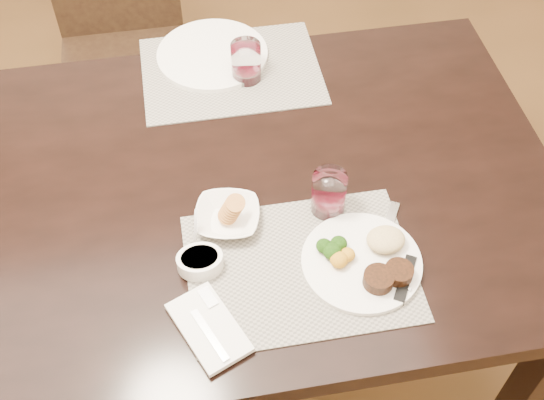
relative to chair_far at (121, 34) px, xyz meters
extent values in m
plane|color=#432E15|center=(0.00, -0.93, -0.50)|extent=(4.50, 4.50, 0.00)
cube|color=black|center=(0.00, -0.93, 0.22)|extent=(2.00, 1.00, 0.05)
cube|color=black|center=(0.92, -1.35, -0.15)|extent=(0.08, 0.08, 0.70)
cube|color=black|center=(0.92, -0.51, -0.15)|extent=(0.08, 0.08, 0.70)
cube|color=black|center=(0.00, -0.08, -0.07)|extent=(0.42, 0.42, 0.04)
cube|color=black|center=(-0.18, -0.26, -0.30)|extent=(0.04, 0.04, 0.41)
cube|color=black|center=(0.18, -0.26, -0.30)|extent=(0.04, 0.04, 0.41)
cube|color=black|center=(-0.18, 0.10, -0.30)|extent=(0.04, 0.04, 0.41)
cube|color=black|center=(0.18, 0.10, -0.30)|extent=(0.04, 0.04, 0.41)
cube|color=gray|center=(0.36, -1.18, 0.25)|extent=(0.46, 0.34, 0.00)
cube|color=gray|center=(0.31, -0.55, 0.25)|extent=(0.46, 0.34, 0.00)
cylinder|color=white|center=(0.49, -1.19, 0.26)|extent=(0.25, 0.25, 0.01)
cylinder|color=black|center=(0.51, -1.25, 0.27)|extent=(0.06, 0.06, 0.03)
cylinder|color=black|center=(0.55, -1.24, 0.27)|extent=(0.06, 0.06, 0.02)
ellipsoid|color=#CDBB7B|center=(0.55, -1.16, 0.28)|extent=(0.08, 0.07, 0.03)
ellipsoid|color=#1D440D|center=(0.43, -1.17, 0.28)|extent=(0.04, 0.04, 0.03)
ellipsoid|color=#B77B17|center=(0.44, -1.19, 0.28)|extent=(0.04, 0.04, 0.03)
cube|color=white|center=(0.16, -1.29, 0.26)|extent=(0.16, 0.20, 0.01)
cube|color=silver|center=(0.16, -1.31, 0.27)|extent=(0.06, 0.12, 0.01)
cube|color=silver|center=(0.17, -1.23, 0.27)|extent=(0.04, 0.05, 0.00)
cube|color=silver|center=(0.56, -1.12, 0.25)|extent=(0.10, 0.15, 0.00)
cube|color=black|center=(0.56, -1.25, 0.26)|extent=(0.08, 0.11, 0.01)
imported|color=white|center=(0.23, -1.04, 0.27)|extent=(0.16, 0.16, 0.03)
cylinder|color=#A46F33|center=(0.23, -1.04, 0.29)|extent=(0.04, 0.05, 0.04)
cylinder|color=white|center=(0.16, -1.14, 0.27)|extent=(0.09, 0.09, 0.04)
cylinder|color=#0D3912|center=(0.16, -1.14, 0.28)|extent=(0.08, 0.08, 0.01)
cube|color=silver|center=(0.16, -1.08, 0.30)|extent=(0.01, 0.06, 0.04)
cylinder|color=white|center=(0.45, -1.04, 0.30)|extent=(0.07, 0.07, 0.10)
cylinder|color=#36040D|center=(0.45, -1.04, 0.26)|extent=(0.06, 0.06, 0.03)
cylinder|color=white|center=(0.27, -0.48, 0.26)|extent=(0.29, 0.29, 0.01)
cylinder|color=white|center=(0.34, -0.58, 0.30)|extent=(0.08, 0.08, 0.10)
cylinder|color=#36040D|center=(0.34, -0.58, 0.26)|extent=(0.06, 0.06, 0.03)
camera|label=1|loc=(0.17, -1.93, 1.41)|focal=45.00mm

